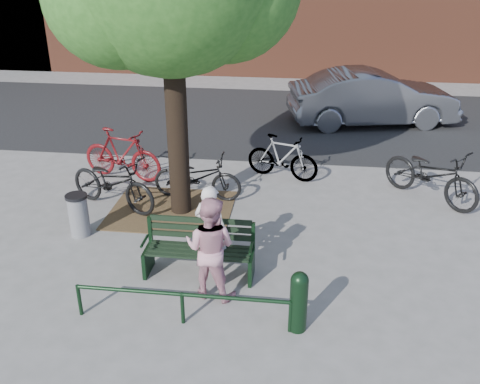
# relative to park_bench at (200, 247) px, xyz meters

# --- Properties ---
(ground) EXTENTS (90.00, 90.00, 0.00)m
(ground) POSITION_rel_park_bench_xyz_m (0.00, -0.08, -0.48)
(ground) COLOR gray
(ground) RESTS_ON ground
(dirt_pit) EXTENTS (2.40, 2.00, 0.02)m
(dirt_pit) POSITION_rel_park_bench_xyz_m (-1.00, 2.12, -0.47)
(dirt_pit) COLOR brown
(dirt_pit) RESTS_ON ground
(road) EXTENTS (40.00, 7.00, 0.01)m
(road) POSITION_rel_park_bench_xyz_m (0.00, 8.42, -0.47)
(road) COLOR black
(road) RESTS_ON ground
(park_bench) EXTENTS (1.74, 0.54, 0.97)m
(park_bench) POSITION_rel_park_bench_xyz_m (0.00, 0.00, 0.00)
(park_bench) COLOR black
(park_bench) RESTS_ON ground
(guard_railing) EXTENTS (3.06, 0.06, 0.51)m
(guard_railing) POSITION_rel_park_bench_xyz_m (0.00, -1.28, -0.08)
(guard_railing) COLOR black
(guard_railing) RESTS_ON ground
(person_left) EXTENTS (0.64, 0.52, 1.52)m
(person_left) POSITION_rel_park_bench_xyz_m (0.17, 0.07, 0.28)
(person_left) COLOR silver
(person_left) RESTS_ON ground
(person_right) EXTENTS (0.90, 0.76, 1.62)m
(person_right) POSITION_rel_park_bench_xyz_m (0.27, -0.55, 0.33)
(person_right) COLOR #C48695
(person_right) RESTS_ON ground
(bollard) EXTENTS (0.25, 0.25, 0.92)m
(bollard) POSITION_rel_park_bench_xyz_m (1.60, -1.21, 0.02)
(bollard) COLOR black
(bollard) RESTS_ON ground
(litter_bin) EXTENTS (0.39, 0.39, 0.80)m
(litter_bin) POSITION_rel_park_bench_xyz_m (-2.42, 0.95, -0.07)
(litter_bin) COLOR gray
(litter_bin) RESTS_ON ground
(bicycle_a) EXTENTS (2.20, 1.48, 1.10)m
(bicycle_a) POSITION_rel_park_bench_xyz_m (-2.17, 2.12, 0.07)
(bicycle_a) COLOR black
(bicycle_a) RESTS_ON ground
(bicycle_b) EXTENTS (2.02, 0.99, 1.17)m
(bicycle_b) POSITION_rel_park_bench_xyz_m (-2.46, 3.56, 0.11)
(bicycle_b) COLOR #530B0E
(bicycle_b) RESTS_ON ground
(bicycle_c) EXTENTS (1.89, 0.77, 0.97)m
(bicycle_c) POSITION_rel_park_bench_xyz_m (-0.58, 2.73, 0.01)
(bicycle_c) COLOR black
(bicycle_c) RESTS_ON ground
(bicycle_d) EXTENTS (1.75, 0.97, 1.01)m
(bicycle_d) POSITION_rel_park_bench_xyz_m (1.11, 4.02, 0.03)
(bicycle_d) COLOR gray
(bicycle_d) RESTS_ON ground
(bicycle_e) EXTENTS (2.10, 2.08, 1.15)m
(bicycle_e) POSITION_rel_park_bench_xyz_m (4.18, 3.27, 0.10)
(bicycle_e) COLOR black
(bicycle_e) RESTS_ON ground
(parked_car) EXTENTS (5.03, 2.64, 1.58)m
(parked_car) POSITION_rel_park_bench_xyz_m (3.49, 8.36, 0.31)
(parked_car) COLOR slate
(parked_car) RESTS_ON ground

